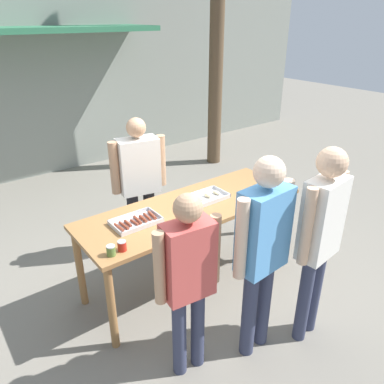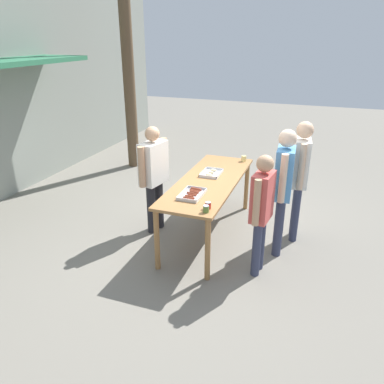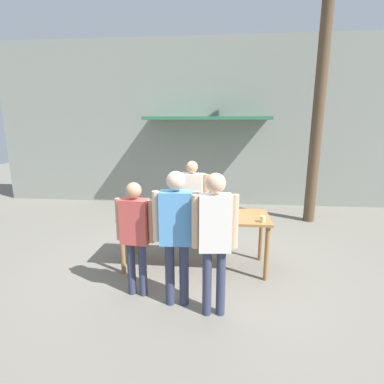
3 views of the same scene
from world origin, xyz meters
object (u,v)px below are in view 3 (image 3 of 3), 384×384
at_px(beer_cup, 263,219).
at_px(utility_pole, 319,98).
at_px(person_customer_waiting_in_line, 176,227).
at_px(food_tray_sausages, 157,212).
at_px(person_server_behind_table, 192,197).
at_px(person_customer_with_cup, 215,232).
at_px(food_tray_buns, 210,213).
at_px(condiment_jar_mustard, 127,215).
at_px(condiment_jar_ketchup, 133,215).
at_px(person_customer_holding_hotdog, 135,229).

relative_size(beer_cup, utility_pole, 0.02).
bearing_deg(person_customer_waiting_in_line, food_tray_sausages, -69.96).
distance_m(person_server_behind_table, person_customer_with_cup, 2.09).
distance_m(food_tray_buns, person_server_behind_table, 0.85).
height_order(condiment_jar_mustard, beer_cup, beer_cup).
distance_m(food_tray_buns, beer_cup, 0.84).
distance_m(food_tray_sausages, utility_pole, 4.46).
relative_size(food_tray_buns, condiment_jar_ketchup, 4.49).
bearing_deg(beer_cup, food_tray_buns, 157.83).
relative_size(condiment_jar_ketchup, beer_cup, 0.93).
xyz_separation_m(food_tray_buns, condiment_jar_mustard, (-1.24, -0.32, 0.03)).
relative_size(condiment_jar_mustard, person_customer_waiting_in_line, 0.05).
height_order(condiment_jar_ketchup, person_server_behind_table, person_server_behind_table).
height_order(condiment_jar_ketchup, beer_cup, beer_cup).
xyz_separation_m(person_server_behind_table, person_customer_waiting_in_line, (-0.01, -1.86, 0.09)).
relative_size(condiment_jar_ketchup, person_customer_with_cup, 0.05).
height_order(food_tray_sausages, food_tray_buns, food_tray_buns).
distance_m(condiment_jar_ketchup, person_customer_holding_hotdog, 0.64).
height_order(person_customer_with_cup, person_customer_waiting_in_line, person_customer_with_cup).
xyz_separation_m(condiment_jar_ketchup, beer_cup, (1.92, -0.00, 0.00)).
bearing_deg(utility_pole, beer_cup, -117.45).
relative_size(food_tray_sausages, beer_cup, 4.72).
relative_size(condiment_jar_mustard, person_customer_holding_hotdog, 0.05).
bearing_deg(food_tray_sausages, person_customer_holding_hotdog, -96.06).
xyz_separation_m(person_customer_holding_hotdog, utility_pole, (3.21, 3.48, 1.88)).
bearing_deg(utility_pole, food_tray_buns, -131.62).
distance_m(condiment_jar_mustard, person_server_behind_table, 1.41).
bearing_deg(person_customer_waiting_in_line, beer_cup, -149.28).
xyz_separation_m(food_tray_buns, person_server_behind_table, (-0.36, 0.77, 0.06)).
bearing_deg(food_tray_sausages, person_customer_waiting_in_line, -66.63).
xyz_separation_m(food_tray_buns, beer_cup, (0.78, -0.32, 0.03)).
distance_m(food_tray_buns, person_customer_with_cup, 1.28).
bearing_deg(person_server_behind_table, person_customer_holding_hotdog, -97.46).
distance_m(condiment_jar_ketchup, person_customer_with_cup, 1.57).
bearing_deg(food_tray_sausages, food_tray_buns, 0.06).
bearing_deg(person_customer_with_cup, condiment_jar_mustard, -40.99).
distance_m(person_server_behind_table, person_customer_holding_hotdog, 1.79).
distance_m(beer_cup, person_server_behind_table, 1.57).
xyz_separation_m(food_tray_buns, utility_pole, (2.27, 2.56, 1.91)).
bearing_deg(food_tray_buns, person_customer_with_cup, -85.13).
xyz_separation_m(condiment_jar_ketchup, person_customer_holding_hotdog, (0.21, -0.61, 0.01)).
bearing_deg(person_server_behind_table, person_customer_waiting_in_line, -78.90).
bearing_deg(person_customer_holding_hotdog, utility_pole, -125.87).
bearing_deg(person_customer_with_cup, utility_pole, -125.78).
height_order(condiment_jar_mustard, condiment_jar_ketchup, same).
bearing_deg(condiment_jar_mustard, person_customer_holding_hotdog, -62.76).
height_order(food_tray_buns, person_customer_waiting_in_line, person_customer_waiting_in_line).
xyz_separation_m(person_customer_waiting_in_line, utility_pole, (2.64, 3.65, 1.77)).
bearing_deg(food_tray_buns, person_server_behind_table, 114.76).
bearing_deg(beer_cup, person_customer_waiting_in_line, -145.96).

